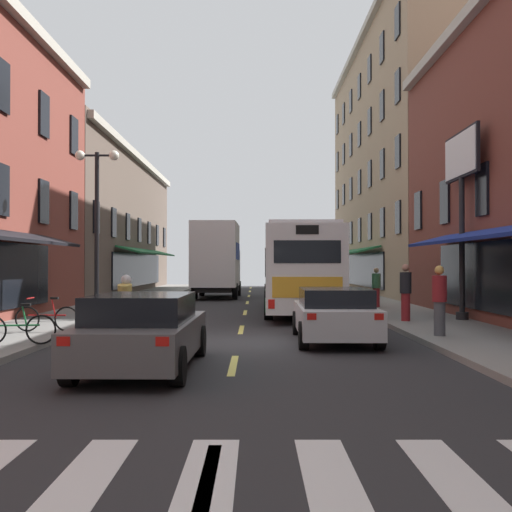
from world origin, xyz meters
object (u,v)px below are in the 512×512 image
object	(u,v)px
box_truck	(215,260)
sedan_near	(332,314)
bicycle_mid	(45,318)
sedan_mid	(141,331)
transit_bus	(295,268)
motorcycle_rider	(124,314)
pedestrian_far	(404,291)
bicycle_near	(14,329)
street_lamp_twin	(95,226)
billboard_sign	(460,175)
pedestrian_rear	(374,287)
pedestrian_mid	(437,299)

from	to	relation	value
box_truck	sedan_near	xyz separation A→B (m)	(4.14, -20.11, -1.45)
bicycle_mid	sedan_mid	bearing A→B (deg)	-56.27
transit_bus	motorcycle_rider	size ratio (longest dim) A/B	5.85
pedestrian_far	bicycle_near	bearing A→B (deg)	38.47
sedan_near	motorcycle_rider	world-z (taller)	motorcycle_rider
sedan_near	street_lamp_twin	world-z (taller)	street_lamp_twin
bicycle_near	pedestrian_far	size ratio (longest dim) A/B	0.96
billboard_sign	pedestrian_rear	bearing A→B (deg)	105.25
street_lamp_twin	bicycle_near	bearing A→B (deg)	-91.36
transit_bus	bicycle_near	size ratio (longest dim) A/B	7.13
sedan_mid	street_lamp_twin	xyz separation A→B (m)	(-3.07, 8.81, 2.45)
sedan_mid	bicycle_near	world-z (taller)	sedan_mid
billboard_sign	box_truck	world-z (taller)	billboard_sign
box_truck	pedestrian_mid	size ratio (longest dim) A/B	4.01
sedan_near	pedestrian_rear	xyz separation A→B (m)	(3.06, 10.60, 0.28)
billboard_sign	bicycle_near	bearing A→B (deg)	-151.87
billboard_sign	motorcycle_rider	distance (m)	11.66
bicycle_mid	transit_bus	bearing A→B (deg)	50.38
transit_bus	bicycle_mid	distance (m)	11.32
billboard_sign	street_lamp_twin	world-z (taller)	billboard_sign
transit_bus	pedestrian_rear	xyz separation A→B (m)	(3.34, 0.88, -0.78)
sedan_mid	street_lamp_twin	distance (m)	9.65
bicycle_near	pedestrian_far	world-z (taller)	pedestrian_far
motorcycle_rider	pedestrian_mid	size ratio (longest dim) A/B	1.19
billboard_sign	pedestrian_rear	size ratio (longest dim) A/B	3.73
sedan_near	bicycle_near	size ratio (longest dim) A/B	2.65
bicycle_mid	billboard_sign	bearing A→B (deg)	16.52
transit_bus	street_lamp_twin	world-z (taller)	street_lamp_twin
billboard_sign	sedan_mid	distance (m)	13.00
box_truck	bicycle_near	world-z (taller)	box_truck
billboard_sign	motorcycle_rider	bearing A→B (deg)	-153.54
bicycle_mid	pedestrian_mid	bearing A→B (deg)	-5.48
bicycle_near	transit_bus	bearing A→B (deg)	58.74
transit_bus	pedestrian_far	xyz separation A→B (m)	(3.04, -5.53, -0.69)
box_truck	bicycle_mid	size ratio (longest dim) A/B	4.08
billboard_sign	bicycle_mid	size ratio (longest dim) A/B	3.53
sedan_near	street_lamp_twin	distance (m)	8.82
transit_bus	box_truck	world-z (taller)	box_truck
box_truck	bicycle_mid	xyz separation A→B (m)	(-3.31, -19.06, -1.63)
motorcycle_rider	pedestrian_far	distance (m)	9.02
motorcycle_rider	street_lamp_twin	size ratio (longest dim) A/B	0.38
pedestrian_far	sedan_near	bearing A→B (deg)	64.48
sedan_mid	motorcycle_rider	distance (m)	4.06
box_truck	sedan_mid	size ratio (longest dim) A/B	1.49
billboard_sign	sedan_near	world-z (taller)	billboard_sign
billboard_sign	transit_bus	distance (m)	7.71
motorcycle_rider	pedestrian_far	size ratio (longest dim) A/B	1.16
pedestrian_mid	street_lamp_twin	world-z (taller)	street_lamp_twin
sedan_mid	street_lamp_twin	size ratio (longest dim) A/B	0.86
transit_bus	pedestrian_rear	world-z (taller)	transit_bus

